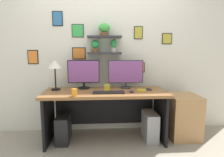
% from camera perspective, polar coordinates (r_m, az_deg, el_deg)
% --- Properties ---
extents(ground_plane, '(8.00, 8.00, 0.00)m').
position_cam_1_polar(ground_plane, '(3.10, -1.87, -17.33)').
color(ground_plane, gray).
extents(back_wall_assembly, '(4.40, 0.24, 2.70)m').
position_cam_1_polar(back_wall_assembly, '(3.22, -2.29, 8.59)').
color(back_wall_assembly, silver).
rests_on(back_wall_assembly, ground).
extents(desk, '(1.78, 0.68, 0.75)m').
position_cam_1_polar(desk, '(2.96, -1.96, -7.32)').
color(desk, brown).
rests_on(desk, ground).
extents(monitor_left, '(0.49, 0.18, 0.44)m').
position_cam_1_polar(monitor_left, '(3.04, -8.24, 1.50)').
color(monitor_left, black).
rests_on(monitor_left, desk).
extents(monitor_right, '(0.54, 0.18, 0.44)m').
position_cam_1_polar(monitor_right, '(3.06, 4.01, 1.56)').
color(monitor_right, '#2D2D33').
rests_on(monitor_right, desk).
extents(keyboard, '(0.44, 0.14, 0.02)m').
position_cam_1_polar(keyboard, '(2.73, -0.98, -4.06)').
color(keyboard, black).
rests_on(keyboard, desk).
extents(computer_mouse, '(0.06, 0.09, 0.03)m').
position_cam_1_polar(computer_mouse, '(2.77, 5.70, -3.79)').
color(computer_mouse, '#2D2D33').
rests_on(computer_mouse, desk).
extents(desk_lamp, '(0.21, 0.21, 0.44)m').
position_cam_1_polar(desk_lamp, '(3.00, -16.28, 3.46)').
color(desk_lamp, black).
rests_on(desk_lamp, desk).
extents(cell_phone, '(0.08, 0.14, 0.01)m').
position_cam_1_polar(cell_phone, '(3.01, 10.63, -3.08)').
color(cell_phone, black).
rests_on(cell_phone, desk).
extents(coffee_mug, '(0.08, 0.08, 0.09)m').
position_cam_1_polar(coffee_mug, '(2.87, -1.48, -2.69)').
color(coffee_mug, yellow).
rests_on(coffee_mug, desk).
extents(pen_cup, '(0.07, 0.07, 0.10)m').
position_cam_1_polar(pen_cup, '(2.59, -10.91, -4.01)').
color(pen_cup, orange).
rests_on(pen_cup, desk).
extents(scissors_tray, '(0.14, 0.11, 0.02)m').
position_cam_1_polar(scissors_tray, '(2.89, 8.58, -3.38)').
color(scissors_tray, yellow).
rests_on(scissors_tray, desk).
extents(drawer_cabinet, '(0.44, 0.50, 0.66)m').
position_cam_1_polar(drawer_cabinet, '(3.26, 19.87, -10.24)').
color(drawer_cabinet, tan).
rests_on(drawer_cabinet, ground).
extents(computer_tower_left, '(0.18, 0.40, 0.40)m').
position_cam_1_polar(computer_tower_left, '(3.06, -13.90, -13.92)').
color(computer_tower_left, black).
rests_on(computer_tower_left, ground).
extents(computer_tower_right, '(0.18, 0.40, 0.42)m').
position_cam_1_polar(computer_tower_right, '(3.09, 10.98, -13.36)').
color(computer_tower_right, '#99999E').
rests_on(computer_tower_right, ground).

